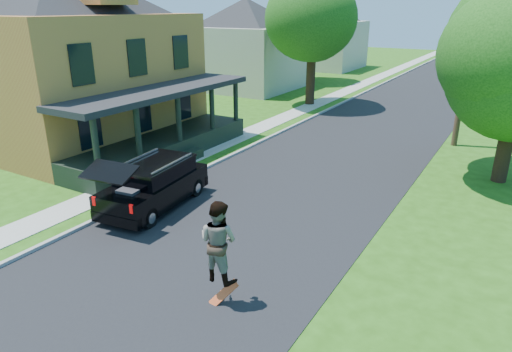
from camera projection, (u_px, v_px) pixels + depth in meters
The scene contains 14 objects.
ground at pixel (204, 248), 13.13m from camera, with size 140.00×140.00×0.00m, color #244F0F.
street at pixel (392, 115), 29.22m from camera, with size 8.00×120.00×0.02m, color black.
curb at pixel (333, 108), 31.17m from camera, with size 0.15×120.00×0.12m, color gray.
sidewalk at pixel (312, 106), 31.91m from camera, with size 1.30×120.00×0.03m, color gray.
front_walk at pixel (123, 147), 22.52m from camera, with size 6.50×1.20×0.03m, color gray.
main_house at pixel (64, 41), 22.38m from camera, with size 15.56×15.56×10.10m.
neighbor_house_mid at pixel (246, 37), 37.46m from camera, with size 12.78×12.78×8.30m.
neighbor_house_far at pixel (323, 29), 50.33m from camera, with size 12.78×12.78×8.30m.
black_suv at pixel (154, 185), 15.59m from camera, with size 2.26×4.78×2.15m.
skateboarder at pixel (218, 241), 10.27m from camera, with size 0.98×0.77×1.95m.
skateboard at pixel (224, 295), 10.61m from camera, with size 0.64×0.50×0.67m.
tree_left_mid at pixel (313, 10), 30.30m from camera, with size 7.52×7.18×9.49m.
tree_left_far at pixel (307, 16), 40.53m from camera, with size 6.66×6.77×8.78m.
utility_pole_near at pixel (469, 51), 21.27m from camera, with size 1.73×0.61×8.88m.
Camera 1 is at (7.23, -9.16, 6.55)m, focal length 32.00 mm.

